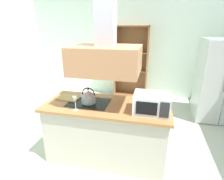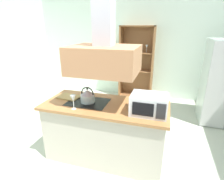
{
  "view_description": "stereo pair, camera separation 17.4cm",
  "coord_description": "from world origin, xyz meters",
  "views": [
    {
      "loc": [
        0.66,
        -2.25,
        1.98
      ],
      "look_at": [
        0.03,
        0.42,
        1.0
      ],
      "focal_mm": 29.07,
      "sensor_mm": 36.0,
      "label": 1
    },
    {
      "loc": [
        0.83,
        -2.21,
        1.98
      ],
      "look_at": [
        0.03,
        0.42,
        1.0
      ],
      "focal_mm": 29.07,
      "sensor_mm": 36.0,
      "label": 2
    }
  ],
  "objects": [
    {
      "name": "wine_glass_on_counter",
      "position": [
        -0.32,
        -0.21,
        1.05
      ],
      "size": [
        0.08,
        0.08,
        0.21
      ],
      "color": "silver",
      "rests_on": "kitchen_island"
    },
    {
      "name": "dish_cabinet",
      "position": [
        0.04,
        2.78,
        0.89
      ],
      "size": [
        0.92,
        0.4,
        1.98
      ],
      "color": "brown",
      "rests_on": "ground"
    },
    {
      "name": "kettle",
      "position": [
        -0.24,
        0.07,
        1.0
      ],
      "size": [
        0.21,
        0.21,
        0.23
      ],
      "color": "#AEC3C7",
      "rests_on": "kitchen_island"
    },
    {
      "name": "ground_plane",
      "position": [
        0.0,
        0.0,
        0.0
      ],
      "size": [
        7.8,
        7.8,
        0.0
      ],
      "primitive_type": "plane",
      "color": "beige"
    },
    {
      "name": "cutting_board",
      "position": [
        -0.61,
        0.16,
        0.91
      ],
      "size": [
        0.37,
        0.28,
        0.02
      ],
      "primitive_type": "cube",
      "rotation": [
        0.0,
        0.0,
        -0.13
      ],
      "color": "tan",
      "rests_on": "kitchen_island"
    },
    {
      "name": "microwave",
      "position": [
        0.67,
        -0.05,
        1.03
      ],
      "size": [
        0.46,
        0.35,
        0.26
      ],
      "color": "silver",
      "rests_on": "kitchen_island"
    },
    {
      "name": "refrigerator",
      "position": [
        2.06,
        1.85,
        0.87
      ],
      "size": [
        0.9,
        0.77,
        1.74
      ],
      "color": "#B0C2BB",
      "rests_on": "ground"
    },
    {
      "name": "kitchen_island",
      "position": [
        0.03,
        0.07,
        0.45
      ],
      "size": [
        1.82,
        0.81,
        0.9
      ],
      "color": "#BDB3A2",
      "rests_on": "ground"
    },
    {
      "name": "wall_back",
      "position": [
        0.0,
        3.0,
        1.35
      ],
      "size": [
        6.0,
        0.12,
        2.7
      ],
      "primitive_type": "cube",
      "color": "silver",
      "rests_on": "ground"
    },
    {
      "name": "range_hood",
      "position": [
        0.03,
        0.07,
        1.68
      ],
      "size": [
        0.9,
        0.7,
        1.33
      ],
      "color": "#B87B51"
    }
  ]
}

